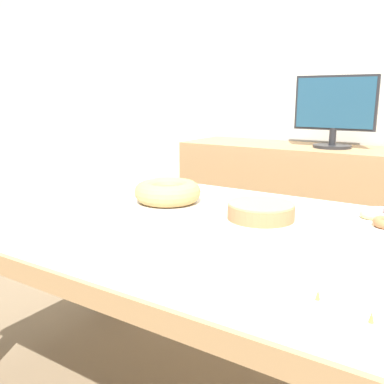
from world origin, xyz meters
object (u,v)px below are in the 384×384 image
(plate_stack, at_px, (123,185))
(tealight_near_cakes, at_px, (317,303))
(cake_chocolate_round, at_px, (261,214))
(tealight_left_edge, at_px, (371,326))
(cake_golden_bundt, at_px, (168,194))
(computer_monitor, at_px, (334,112))

(plate_stack, distance_m, tealight_near_cakes, 1.18)
(cake_chocolate_round, height_order, tealight_left_edge, cake_chocolate_round)
(cake_golden_bundt, xyz_separation_m, tealight_left_edge, (0.82, -0.52, -0.03))
(cake_golden_bundt, bearing_deg, tealight_left_edge, -32.40)
(cake_golden_bundt, relative_size, tealight_near_cakes, 7.36)
(tealight_left_edge, bearing_deg, plate_stack, 151.40)
(cake_golden_bundt, height_order, plate_stack, cake_golden_bundt)
(tealight_near_cakes, bearing_deg, cake_golden_bundt, 145.82)
(tealight_left_edge, distance_m, tealight_near_cakes, 0.11)
(computer_monitor, height_order, tealight_left_edge, computer_monitor)
(computer_monitor, relative_size, plate_stack, 2.02)
(computer_monitor, xyz_separation_m, plate_stack, (-0.62, -0.97, -0.29))
(cake_golden_bundt, distance_m, tealight_left_edge, 0.97)
(plate_stack, bearing_deg, tealight_near_cakes, -29.56)
(computer_monitor, distance_m, cake_chocolate_round, 1.13)
(computer_monitor, bearing_deg, cake_golden_bundt, -106.03)
(cake_golden_bundt, relative_size, plate_stack, 1.40)
(computer_monitor, relative_size, cake_golden_bundt, 1.44)
(cake_golden_bundt, bearing_deg, cake_chocolate_round, -2.62)
(cake_golden_bundt, bearing_deg, tealight_near_cakes, -34.18)
(computer_monitor, distance_m, plate_stack, 1.19)
(cake_golden_bundt, relative_size, tealight_left_edge, 7.36)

